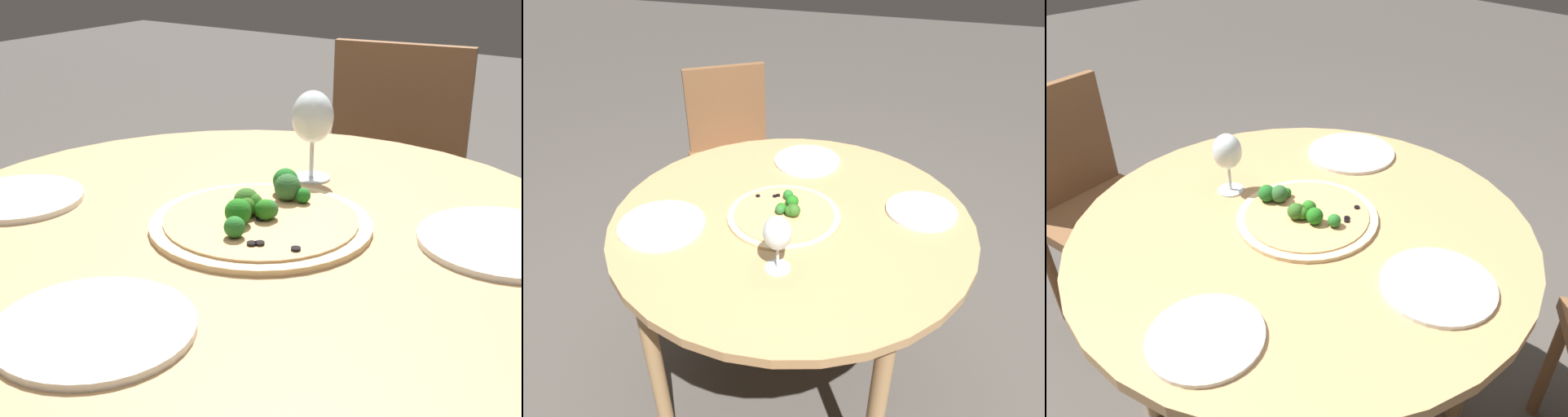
% 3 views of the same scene
% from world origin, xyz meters
% --- Properties ---
extents(ground_plane, '(12.00, 12.00, 0.00)m').
position_xyz_m(ground_plane, '(0.00, 0.00, 0.00)').
color(ground_plane, '#4C4742').
extents(dining_table, '(1.09, 1.09, 0.74)m').
position_xyz_m(dining_table, '(0.00, 0.00, 0.67)').
color(dining_table, tan).
rests_on(dining_table, ground_plane).
extents(chair_2, '(0.47, 0.47, 0.88)m').
position_xyz_m(chair_2, '(0.18, -0.88, 0.49)').
color(chair_2, brown).
rests_on(chair_2, ground_plane).
extents(pizza, '(0.34, 0.34, 0.06)m').
position_xyz_m(pizza, '(-0.02, -0.01, 0.76)').
color(pizza, '#DBBC89').
rests_on(pizza, dining_table).
extents(wine_glass, '(0.07, 0.07, 0.16)m').
position_xyz_m(wine_glass, '(0.03, -0.24, 0.86)').
color(wine_glass, silver).
rests_on(wine_glass, dining_table).
extents(plate_near, '(0.24, 0.24, 0.01)m').
position_xyz_m(plate_near, '(-0.04, 0.35, 0.75)').
color(plate_near, silver).
rests_on(plate_near, dining_table).
extents(plate_far, '(0.22, 0.22, 0.01)m').
position_xyz_m(plate_far, '(0.37, 0.14, 0.75)').
color(plate_far, silver).
rests_on(plate_far, dining_table).
extents(plate_side, '(0.26, 0.26, 0.01)m').
position_xyz_m(plate_side, '(-0.35, -0.16, 0.75)').
color(plate_side, silver).
rests_on(plate_side, dining_table).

